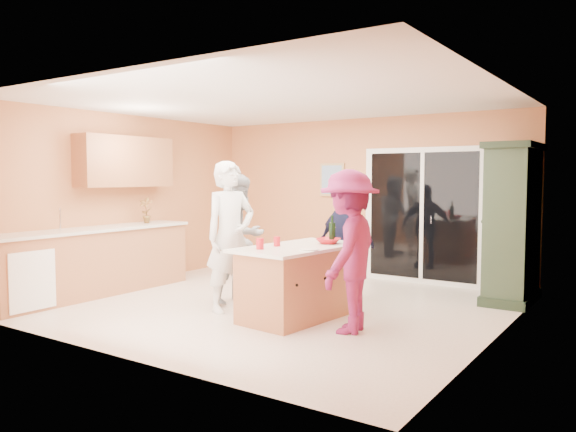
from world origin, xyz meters
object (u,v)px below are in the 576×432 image
Objects in this scene: kitchen_island at (299,284)px; green_hutch at (513,225)px; woman_grey at (240,238)px; woman_magenta at (349,251)px; woman_navy at (346,243)px; woman_white at (230,237)px.

green_hutch is (1.87, 2.27, 0.62)m from kitchen_island.
woman_magenta is (1.85, -0.48, 0.02)m from woman_grey.
woman_navy is at bearing -161.60° from woman_magenta.
woman_magenta is (1.64, -0.02, -0.06)m from woman_white.
kitchen_island is at bearing -60.19° from woman_white.
green_hutch is 2.71m from woman_magenta.
woman_white is 1.22× the size of woman_navy.
woman_grey is at bearing -146.08° from green_hutch.
woman_grey is at bearing 42.61° from woman_white.
woman_grey is 1.11× the size of woman_navy.
kitchen_island is 1.01× the size of woman_grey.
green_hutch is 1.13× the size of woman_white.
woman_grey is 1.91m from woman_magenta.
woman_white reaches higher than woman_navy.
green_hutch is at bearing -142.12° from woman_navy.
woman_grey is (-0.21, 0.46, -0.08)m from woman_white.
green_hutch is at bearing 145.29° from woman_magenta.
woman_white reaches higher than kitchen_island.
green_hutch is 1.21× the size of woman_magenta.
woman_navy is (-0.05, 1.27, 0.36)m from kitchen_island.
woman_magenta is (0.81, -1.47, 0.11)m from woman_navy.
woman_white is at bearing -162.03° from kitchen_island.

